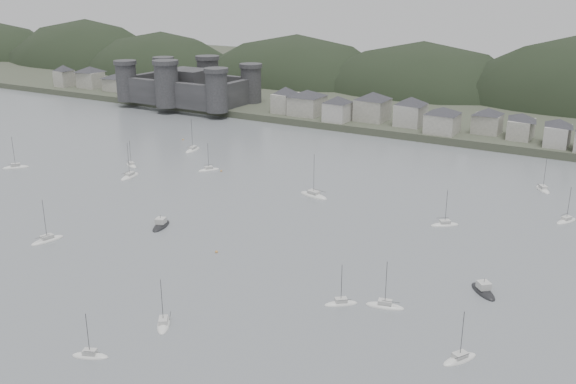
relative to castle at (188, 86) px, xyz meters
The scene contains 10 objects.
ground 216.45m from the castle, 56.28° to the right, with size 900.00×900.00×0.00m, color slate.
far_shore_land 166.61m from the castle, 43.83° to the left, with size 900.00×250.00×3.00m, color #383D2D.
forested_ridge 155.26m from the castle, 35.67° to the left, with size 851.55×103.94×102.57m.
castle is the anchor object (origin of this frame).
waterfront_town 170.64m from the castle, ahead, with size 451.48×28.46×12.92m.
sailboat_lead 212.72m from the castle, 52.06° to the right, with size 6.16×7.22×9.94m.
moored_fleet 158.35m from the castle, 46.32° to the right, with size 268.62×159.26×13.71m.
motor_launch_near 217.39m from the castle, 34.96° to the right, with size 7.77×8.06×3.96m.
motor_launch_far 162.87m from the castle, 53.34° to the right, with size 5.49×8.96×4.01m.
mooring_buoys 167.74m from the castle, 44.70° to the right, with size 172.91×143.34×0.70m.
Camera 1 is at (82.82, -64.11, 60.18)m, focal length 39.40 mm.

